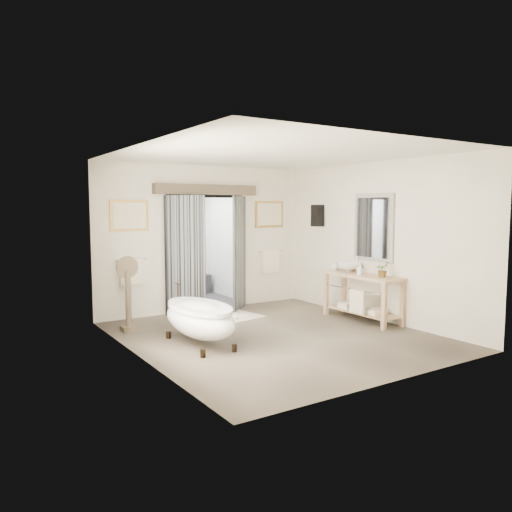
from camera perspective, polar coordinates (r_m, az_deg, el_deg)
name	(u,v)px	position (r m, az deg, el deg)	size (l,w,h in m)	color
ground_plane	(276,336)	(8.17, 2.31, -9.10)	(5.00, 5.00, 0.00)	#6A604F
room_shell	(280,221)	(7.78, 2.71, 4.00)	(4.52, 5.02, 2.91)	beige
shower_room	(175,259)	(11.46, -9.23, -0.32)	(2.22, 2.01, 2.51)	black
back_wall_dressing	(209,233)	(9.90, -5.39, 2.62)	(3.82, 0.69, 2.52)	black
clawfoot_tub	(199,318)	(7.61, -6.48, -7.07)	(0.77, 1.71, 0.84)	black
vanity	(362,293)	(9.34, 12.03, -4.20)	(0.57, 1.60, 0.85)	tan
pedestal_mirror	(128,299)	(8.62, -14.41, -4.79)	(0.38, 0.24, 1.27)	#4C3E2D
rug	(229,318)	(9.44, -3.12, -7.06)	(1.20, 0.80, 0.01)	silver
slippers	(239,316)	(9.40, -1.98, -6.90)	(0.37, 0.26, 0.05)	white
basin	(349,268)	(9.63, 10.62, -1.30)	(0.48, 0.48, 0.16)	white
plant	(382,270)	(8.96, 14.22, -1.52)	(0.25, 0.22, 0.28)	gray
soap_bottle_a	(360,270)	(9.22, 11.84, -1.53)	(0.09, 0.09, 0.20)	gray
soap_bottle_b	(335,266)	(9.77, 9.00, -1.13)	(0.14, 0.14, 0.18)	gray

